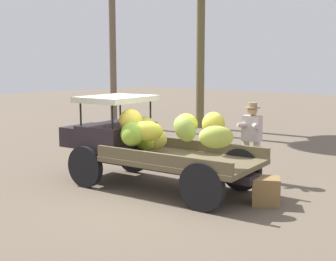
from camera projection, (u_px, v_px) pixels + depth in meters
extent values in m
plane|color=brown|center=(162.00, 192.00, 9.17)|extent=(60.00, 60.00, 0.00)
cube|color=black|center=(164.00, 166.00, 9.30)|extent=(4.02, 0.99, 0.16)
cylinder|color=black|center=(85.00, 167.00, 9.46)|extent=(0.88, 0.26, 0.87)
cylinder|color=black|center=(133.00, 154.00, 10.77)|extent=(0.88, 0.26, 0.87)
cylinder|color=black|center=(202.00, 187.00, 7.91)|extent=(0.88, 0.26, 0.87)
cylinder|color=black|center=(241.00, 169.00, 9.22)|extent=(0.88, 0.26, 0.87)
cube|color=brown|center=(183.00, 160.00, 9.03)|extent=(3.21, 2.12, 0.10)
cube|color=brown|center=(159.00, 159.00, 8.35)|extent=(2.98, 0.49, 0.22)
cube|color=brown|center=(203.00, 146.00, 9.66)|extent=(2.98, 0.49, 0.22)
cube|color=black|center=(117.00, 136.00, 9.92)|extent=(1.30, 1.66, 0.55)
cube|color=black|center=(87.00, 135.00, 10.43)|extent=(0.84, 1.15, 0.44)
cylinder|color=black|center=(81.00, 113.00, 9.55)|extent=(0.04, 0.04, 0.55)
cylinder|color=black|center=(120.00, 108.00, 10.61)|extent=(0.04, 0.04, 0.55)
cylinder|color=black|center=(112.00, 115.00, 9.07)|extent=(0.04, 0.04, 0.55)
cylinder|color=black|center=(150.00, 110.00, 10.13)|extent=(0.04, 0.04, 0.55)
cube|color=beige|center=(116.00, 99.00, 9.80)|extent=(1.42, 1.67, 0.12)
ellipsoid|color=gold|center=(154.00, 139.00, 9.48)|extent=(0.66, 0.58, 0.48)
ellipsoid|color=#97B644|center=(185.00, 129.00, 8.48)|extent=(0.74, 0.75, 0.62)
ellipsoid|color=#A9CE39|center=(145.00, 141.00, 9.48)|extent=(0.51, 0.41, 0.44)
ellipsoid|color=gold|center=(145.00, 127.00, 9.88)|extent=(0.50, 0.54, 0.53)
ellipsoid|color=#B8C440|center=(144.00, 138.00, 9.60)|extent=(0.65, 0.66, 0.39)
ellipsoid|color=#B4C646|center=(216.00, 137.00, 8.07)|extent=(0.76, 0.75, 0.47)
ellipsoid|color=#87B131|center=(132.00, 134.00, 8.92)|extent=(0.62, 0.66, 0.62)
ellipsoid|color=gold|center=(146.00, 131.00, 8.92)|extent=(0.83, 0.80, 0.51)
ellipsoid|color=#BED137|center=(186.00, 124.00, 9.58)|extent=(0.64, 0.63, 0.53)
ellipsoid|color=yellow|center=(131.00, 120.00, 9.24)|extent=(0.79, 0.77, 0.53)
ellipsoid|color=gold|center=(213.00, 124.00, 9.27)|extent=(0.62, 0.61, 0.56)
cylinder|color=#BEBB9A|center=(256.00, 161.00, 9.98)|extent=(0.15, 0.15, 0.88)
cylinder|color=#BEBB9A|center=(246.00, 160.00, 10.13)|extent=(0.15, 0.15, 0.88)
cube|color=#BAAAAC|center=(252.00, 128.00, 9.95)|extent=(0.43, 0.29, 0.56)
cylinder|color=#BAAAAC|center=(254.00, 125.00, 9.80)|extent=(0.36, 0.35, 0.10)
cylinder|color=#BAAAAC|center=(246.00, 125.00, 9.91)|extent=(0.29, 0.39, 0.10)
sphere|color=tan|center=(252.00, 111.00, 9.89)|extent=(0.22, 0.22, 0.22)
cylinder|color=#937756|center=(252.00, 108.00, 9.88)|extent=(0.34, 0.34, 0.02)
cylinder|color=#937756|center=(253.00, 105.00, 9.87)|extent=(0.20, 0.20, 0.10)
cube|color=olive|center=(266.00, 191.00, 8.34)|extent=(0.66, 0.65, 0.50)
cylinder|color=brown|center=(112.00, 7.00, 18.17)|extent=(0.28, 0.28, 9.60)
cylinder|color=brown|center=(200.00, 52.00, 17.91)|extent=(0.33, 0.33, 6.07)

